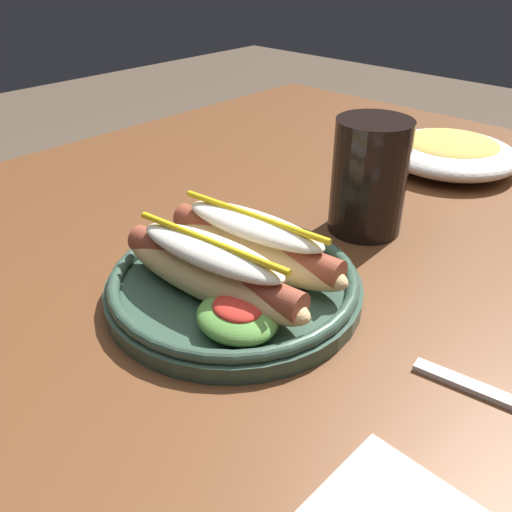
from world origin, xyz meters
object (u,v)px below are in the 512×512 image
object	(u,v)px
fork	(510,402)
soda_cup	(369,177)
hot_dog_plate	(234,273)
side_bowl	(450,152)

from	to	relation	value
fork	soda_cup	xyz separation A→B (m)	(-0.23, 0.16, 0.06)
fork	soda_cup	bearing A→B (deg)	136.97
hot_dog_plate	side_bowl	distance (m)	0.44
hot_dog_plate	soda_cup	distance (m)	0.20
hot_dog_plate	side_bowl	bearing A→B (deg)	90.53
side_bowl	hot_dog_plate	bearing A→B (deg)	-89.47
fork	soda_cup	world-z (taller)	soda_cup
fork	side_bowl	xyz separation A→B (m)	(-0.25, 0.40, 0.02)
fork	side_bowl	world-z (taller)	side_bowl
soda_cup	side_bowl	world-z (taller)	soda_cup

